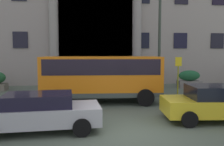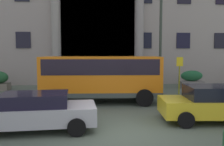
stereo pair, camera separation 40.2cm
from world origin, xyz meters
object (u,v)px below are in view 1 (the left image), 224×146
bus_stop_sign (178,71)px  lamppost_plaza_centre (160,28)px  parked_hatchback_near (219,103)px  hedge_planter_east (146,81)px  hedge_planter_west (189,79)px  orange_minibus (102,75)px  parked_estate_mid (39,112)px  motorcycle_far_end (196,101)px

bus_stop_sign → lamppost_plaza_centre: bearing=165.3°
parked_hatchback_near → lamppost_plaza_centre: lamppost_plaza_centre is taller
lamppost_plaza_centre → hedge_planter_east: bearing=96.4°
bus_stop_sign → hedge_planter_west: bearing=54.6°
bus_stop_sign → parked_hatchback_near: bus_stop_sign is taller
orange_minibus → lamppost_plaza_centre: bearing=34.2°
orange_minibus → hedge_planter_east: size_ratio=3.03×
bus_stop_sign → hedge_planter_west: 3.57m
parked_estate_mid → lamppost_plaza_centre: bearing=44.0°
parked_hatchback_near → motorcycle_far_end: 1.88m
hedge_planter_west → lamppost_plaza_centre: size_ratio=0.24×
orange_minibus → lamppost_plaza_centre: (4.03, 2.51, 2.88)m
hedge_planter_east → lamppost_plaza_centre: lamppost_plaza_centre is taller
orange_minibus → hedge_planter_east: 6.28m
parked_hatchback_near → parked_estate_mid: parked_hatchback_near is taller
parked_estate_mid → bus_stop_sign: bearing=37.8°
orange_minibus → lamppost_plaza_centre: 5.56m
parked_estate_mid → lamppost_plaza_centre: (6.56, 7.34, 3.73)m
hedge_planter_east → parked_hatchback_near: bearing=-84.9°
hedge_planter_east → orange_minibus: bearing=-127.2°
hedge_planter_west → motorcycle_far_end: bearing=-110.8°
orange_minibus → bus_stop_sign: orange_minibus is taller
hedge_planter_west → parked_estate_mid: hedge_planter_west is taller
hedge_planter_west → parked_hatchback_near: bearing=-106.3°
parked_estate_mid → motorcycle_far_end: parked_estate_mid is taller
orange_minibus → parked_estate_mid: 5.52m
hedge_planter_west → motorcycle_far_end: size_ratio=0.93×
hedge_planter_east → parked_hatchback_near: (0.81, -9.15, 0.13)m
bus_stop_sign → hedge_planter_west: (2.01, 2.82, -0.88)m
parked_hatchback_near → motorcycle_far_end: bearing=97.5°
hedge_planter_east → parked_hatchback_near: size_ratio=0.47×
bus_stop_sign → hedge_planter_west: size_ratio=1.37×
hedge_planter_west → hedge_planter_east: bearing=-179.1°
motorcycle_far_end → lamppost_plaza_centre: (-0.43, 4.85, 3.97)m
bus_stop_sign → orange_minibus: bearing=-157.4°
orange_minibus → hedge_planter_west: orange_minibus is taller
hedge_planter_west → parked_estate_mid: (-9.79, -9.84, 0.04)m
orange_minibus → hedge_planter_west: 8.86m
bus_stop_sign → parked_hatchback_near: (-0.69, -6.39, -0.80)m
parked_hatchback_near → motorcycle_far_end: parked_hatchback_near is taller
bus_stop_sign → hedge_planter_east: 3.27m
hedge_planter_east → lamppost_plaza_centre: bearing=-83.6°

